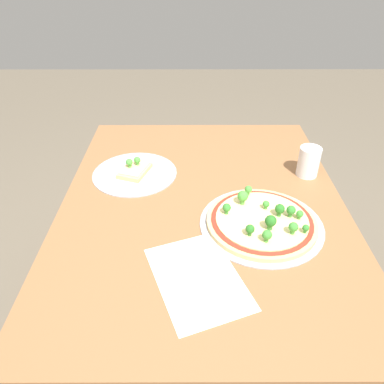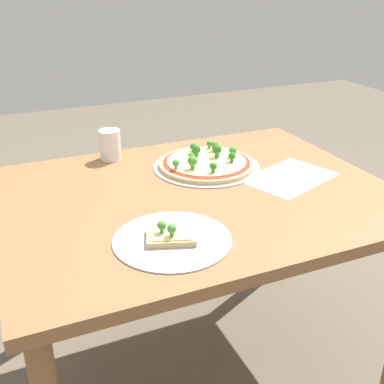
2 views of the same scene
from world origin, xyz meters
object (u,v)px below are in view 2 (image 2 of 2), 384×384
dining_table (196,217)px  pizza_tray_whole (206,163)px  pizza_tray_slice (172,238)px  drinking_cup (110,145)px

dining_table → pizza_tray_whole: bearing=56.1°
pizza_tray_slice → pizza_tray_whole: bearing=54.9°
dining_table → pizza_tray_slice: 0.32m
pizza_tray_whole → drinking_cup: bearing=144.0°
dining_table → drinking_cup: drinking_cup is taller
pizza_tray_slice → drinking_cup: bearing=89.2°
pizza_tray_whole → drinking_cup: 0.36m
pizza_tray_whole → dining_table: bearing=-123.9°
pizza_tray_whole → drinking_cup: size_ratio=3.42×
dining_table → drinking_cup: 0.45m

